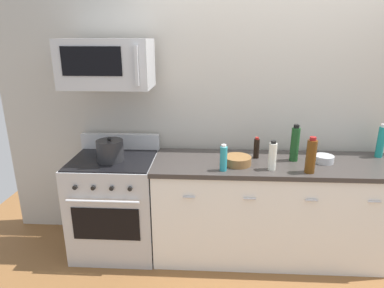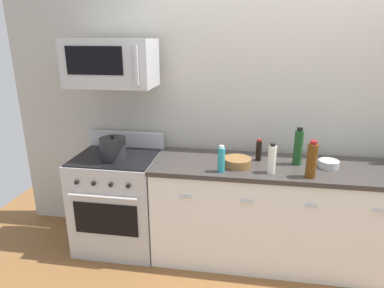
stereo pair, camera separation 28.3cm
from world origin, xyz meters
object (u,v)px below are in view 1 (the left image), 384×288
object	(u,v)px
bottle_wine_green	(295,144)
bottle_wine_amber	(311,156)
bottle_soy_sauce_dark	(256,148)
bowl_steel_prep	(324,159)
bottle_dish_soap	(224,158)
bottle_vinegar_white	(272,156)
range_oven	(116,204)
bowl_wooden_salad	(237,160)
microwave	(107,64)
bottle_sparkling_teal	(381,142)
stockpot	(110,151)

from	to	relation	value
bottle_wine_green	bottle_wine_amber	size ratio (longest dim) A/B	1.10
bottle_soy_sauce_dark	bowl_steel_prep	distance (m)	0.58
bottle_soy_sauce_dark	bowl_steel_prep	size ratio (longest dim) A/B	1.17
bottle_dish_soap	bottle_vinegar_white	distance (m)	0.40
bottle_wine_amber	bottle_dish_soap	size ratio (longest dim) A/B	1.34
range_oven	bottle_wine_amber	distance (m)	1.79
bottle_wine_amber	bowl_wooden_salad	size ratio (longest dim) A/B	1.27
microwave	bottle_sparkling_teal	bearing A→B (deg)	3.25
bottle_wine_green	bottle_dish_soap	xyz separation A→B (m)	(-0.63, -0.27, -0.05)
bottle_wine_amber	bowl_steel_prep	world-z (taller)	bottle_wine_amber
range_oven	bottle_dish_soap	bearing A→B (deg)	-12.60
bowl_wooden_salad	bottle_dish_soap	bearing A→B (deg)	-131.85
bottle_vinegar_white	bottle_wine_amber	bearing A→B (deg)	-8.68
bottle_wine_amber	bowl_wooden_salad	distance (m)	0.59
microwave	bottle_vinegar_white	xyz separation A→B (m)	(1.38, -0.22, -0.71)
bottle_dish_soap	stockpot	distance (m)	1.00
bowl_wooden_salad	stockpot	bearing A→B (deg)	178.68
bottle_wine_green	bottle_vinegar_white	world-z (taller)	bottle_wine_green
bottle_soy_sauce_dark	bowl_steel_prep	bearing A→B (deg)	-8.05
bottle_wine_amber	stockpot	xyz separation A→B (m)	(-1.67, 0.17, -0.05)
bottle_sparkling_teal	microwave	bearing A→B (deg)	-176.75
bottle_sparkling_teal	bowl_wooden_salad	world-z (taller)	bottle_sparkling_teal
bottle_sparkling_teal	bottle_dish_soap	world-z (taller)	bottle_sparkling_teal
microwave	bottle_dish_soap	size ratio (longest dim) A/B	3.34
range_oven	bottle_dish_soap	xyz separation A→B (m)	(0.98, -0.22, 0.56)
bottle_dish_soap	bottle_wine_amber	bearing A→B (deg)	-0.24
bottle_soy_sauce_dark	bowl_wooden_salad	world-z (taller)	bottle_soy_sauce_dark
bottle_wine_green	bottle_soy_sauce_dark	xyz separation A→B (m)	(-0.32, 0.05, -0.06)
bowl_steel_prep	bottle_soy_sauce_dark	bearing A→B (deg)	171.95
bottle_wine_amber	bottle_vinegar_white	world-z (taller)	bottle_wine_amber
range_oven	bottle_sparkling_teal	xyz separation A→B (m)	(2.41, 0.18, 0.60)
bottle_sparkling_teal	bottle_vinegar_white	xyz separation A→B (m)	(-1.03, -0.36, -0.03)
microwave	bottle_wine_amber	world-z (taller)	microwave
bottle_wine_green	bottle_wine_amber	distance (m)	0.28
bottle_sparkling_teal	bowl_wooden_salad	bearing A→B (deg)	-168.66
stockpot	bottle_soy_sauce_dark	bearing A→B (deg)	6.59
bottle_dish_soap	bottle_vinegar_white	bearing A→B (deg)	6.00
bottle_sparkling_teal	bottle_dish_soap	distance (m)	1.48
bottle_soy_sauce_dark	bottle_dish_soap	distance (m)	0.44
bottle_soy_sauce_dark	bottle_sparkling_teal	xyz separation A→B (m)	(1.12, 0.09, 0.05)
microwave	bottle_soy_sauce_dark	xyz separation A→B (m)	(1.29, 0.05, -0.74)
bottle_wine_amber	bottle_sparkling_teal	xyz separation A→B (m)	(0.73, 0.40, 0.00)
range_oven	stockpot	xyz separation A→B (m)	(0.00, -0.05, 0.55)
bottle_wine_amber	bottle_dish_soap	xyz separation A→B (m)	(-0.69, 0.00, -0.04)
bottle_soy_sauce_dark	bowl_wooden_salad	size ratio (longest dim) A/B	0.83
bottle_wine_green	bottle_vinegar_white	xyz separation A→B (m)	(-0.23, -0.23, -0.04)
microwave	bottle_vinegar_white	distance (m)	1.57
range_oven	bottle_soy_sauce_dark	size ratio (longest dim) A/B	5.50
range_oven	bowl_wooden_salad	bearing A→B (deg)	-4.07
bottle_soy_sauce_dark	bottle_sparkling_teal	bearing A→B (deg)	4.40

